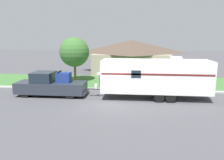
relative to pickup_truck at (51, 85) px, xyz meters
The scene contains 8 objects.
ground_plane 5.16m from the pickup_truck, 16.64° to the right, with size 120.00×120.00×0.00m, color #47474C.
curb_strip 5.45m from the pickup_truck, 25.20° to the left, with size 80.00×0.30×0.14m.
lawn_strip 7.73m from the pickup_truck, 50.65° to the left, with size 80.00×7.00×0.03m.
house_across_street 14.27m from the pickup_truck, 63.34° to the left, with size 10.51×7.74×4.32m.
pickup_truck is the anchor object (origin of this frame).
travel_trailer 8.46m from the pickup_truck, ahead, with size 9.40×2.37×3.28m.
mailbox 4.84m from the pickup_truck, 43.23° to the left, with size 0.48×0.20×1.41m.
tree_in_yard 6.17m from the pickup_truck, 85.17° to the left, with size 3.11×3.11×4.72m.
Camera 1 is at (1.91, -15.34, 4.78)m, focal length 35.00 mm.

